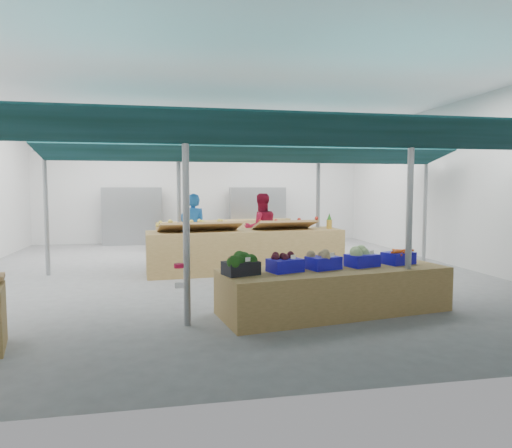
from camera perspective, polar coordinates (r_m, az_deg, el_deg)
The scene contains 22 objects.
floor at distance 10.88m, azimuth -4.12°, elevation -6.11°, with size 13.00×13.00×0.00m, color slate.
hall at distance 12.14m, azimuth -5.00°, elevation 7.53°, with size 13.00×13.00×13.00m.
pole_grid at distance 9.09m, azimuth 1.82°, elevation 3.29°, with size 10.00×4.60×3.00m.
awnings at distance 9.12m, azimuth 1.84°, elevation 9.39°, with size 9.50×7.08×0.30m.
back_shelving_left at distance 16.69m, azimuth -15.16°, elevation 0.92°, with size 2.00×0.50×2.00m, color #B23F33.
back_shelving_right at distance 16.96m, azimuth 0.19°, elevation 1.13°, with size 2.00×0.50×2.00m, color #B23F33.
veg_counter at distance 7.55m, azimuth 9.77°, elevation -8.15°, with size 3.70×1.23×0.72m, color olive.
fruit_counter at distance 10.96m, azimuth -1.28°, elevation -3.38°, with size 4.66×1.11×1.00m, color olive.
far_counter at distance 15.99m, azimuth -3.62°, elevation -1.10°, with size 4.88×0.98×0.88m, color olive.
crate_stack at distance 8.31m, azimuth 20.67°, elevation -7.72°, with size 0.48×0.33×0.57m, color #1410B2.
vendor_left at distance 11.87m, azimuth -7.90°, elevation -0.71°, with size 0.68×0.45×1.86m, color #1B5EB4.
vendor_right at distance 12.10m, azimuth 0.65°, elevation -0.57°, with size 0.91×0.71×1.86m, color maroon.
crate_broccoli at distance 6.80m, azimuth -1.91°, elevation -5.04°, with size 0.59×0.49×0.35m.
crate_beets at distance 7.06m, azimuth 3.65°, elevation -4.90°, with size 0.59×0.49×0.29m.
crate_celeriac at distance 7.35m, azimuth 8.43°, elevation -4.47°, with size 0.59×0.49×0.31m.
crate_cabbage at distance 7.72m, azimuth 13.13°, elevation -4.01°, with size 0.59×0.49×0.35m.
crate_carrots at distance 8.14m, azimuth 17.37°, elevation -3.99°, with size 0.59×0.49×0.29m.
sparrow at distance 6.62m, azimuth -2.92°, elevation -4.52°, with size 0.12×0.09×0.11m.
pole_ribbon at distance 5.42m, azimuth -9.62°, elevation -5.40°, with size 0.12×0.12×0.28m.
apple_heap_yellow at distance 10.58m, azimuth -7.00°, elevation -0.07°, with size 1.98×0.95×0.27m.
apple_heap_red at distance 11.04m, azimuth 3.61°, elevation 0.14°, with size 1.58×0.90×0.27m.
pineapple at distance 11.46m, azimuth 9.14°, elevation 0.33°, with size 0.14×0.14×0.39m.
Camera 1 is at (-1.25, -10.62, 2.01)m, focal length 32.00 mm.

